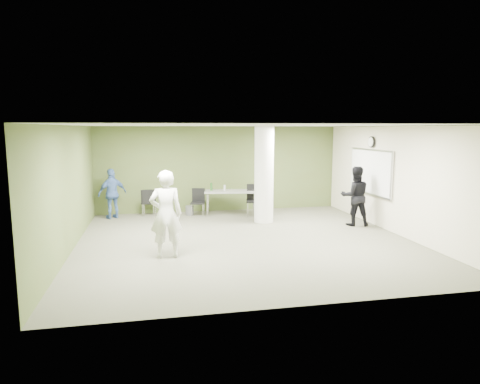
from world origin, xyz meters
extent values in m
plane|color=#565443|center=(0.00, 0.00, 0.00)|extent=(8.00, 8.00, 0.00)
plane|color=white|center=(0.00, 0.00, 2.80)|extent=(8.00, 8.00, 0.00)
cube|color=#4E592A|center=(0.00, 4.00, 1.40)|extent=(8.00, 2.80, 0.02)
cube|color=#4E592A|center=(-4.00, 0.00, 1.40)|extent=(0.02, 8.00, 2.80)
cube|color=beige|center=(4.00, 0.00, 1.40)|extent=(0.02, 8.00, 2.80)
cylinder|color=silver|center=(1.00, 2.00, 1.40)|extent=(0.56, 0.56, 2.80)
cube|color=silver|center=(3.93, 1.20, 1.50)|extent=(0.04, 2.30, 1.30)
cube|color=white|center=(3.91, 1.20, 1.50)|extent=(0.02, 2.20, 1.20)
cylinder|color=black|center=(3.93, 1.20, 2.35)|extent=(0.05, 0.32, 0.32)
cylinder|color=white|center=(3.90, 1.20, 2.35)|extent=(0.02, 0.26, 0.26)
cube|color=gray|center=(0.23, 3.20, 0.76)|extent=(1.73, 1.00, 0.04)
cylinder|color=silver|center=(-0.54, 3.05, 0.37)|extent=(0.04, 0.04, 0.73)
cylinder|color=silver|center=(0.91, 2.79, 0.37)|extent=(0.04, 0.04, 0.73)
cylinder|color=silver|center=(-0.44, 3.62, 0.37)|extent=(0.04, 0.04, 0.73)
cylinder|color=silver|center=(1.01, 3.35, 0.37)|extent=(0.04, 0.04, 0.73)
cylinder|color=#204F1A|center=(-0.37, 3.35, 0.90)|extent=(0.07, 0.07, 0.25)
cylinder|color=#B2B2B7|center=(0.05, 3.26, 0.87)|extent=(0.06, 0.06, 0.18)
cylinder|color=#4C4C4C|center=(-1.06, 3.40, 0.15)|extent=(0.26, 0.26, 0.30)
cube|color=black|center=(-2.33, 3.65, 0.41)|extent=(0.47, 0.47, 0.05)
cube|color=black|center=(-2.35, 3.46, 0.64)|extent=(0.40, 0.09, 0.41)
cylinder|color=silver|center=(-2.13, 3.80, 0.20)|extent=(0.02, 0.02, 0.39)
cylinder|color=silver|center=(-2.47, 3.85, 0.20)|extent=(0.02, 0.02, 0.39)
cylinder|color=silver|center=(-2.18, 3.45, 0.20)|extent=(0.02, 0.02, 0.39)
cylinder|color=silver|center=(-2.52, 3.50, 0.20)|extent=(0.02, 0.02, 0.39)
cube|color=black|center=(-2.30, 3.65, 0.41)|extent=(0.43, 0.43, 0.05)
cube|color=black|center=(-2.30, 3.46, 0.64)|extent=(0.40, 0.04, 0.41)
cylinder|color=silver|center=(-2.13, 3.83, 0.20)|extent=(0.02, 0.02, 0.39)
cylinder|color=silver|center=(-2.48, 3.82, 0.20)|extent=(0.02, 0.02, 0.39)
cylinder|color=silver|center=(-2.13, 3.48, 0.20)|extent=(0.02, 0.02, 0.39)
cylinder|color=silver|center=(-2.48, 3.47, 0.20)|extent=(0.02, 0.02, 0.39)
cube|color=black|center=(-0.81, 3.25, 0.42)|extent=(0.51, 0.51, 0.05)
cube|color=black|center=(-0.77, 3.44, 0.65)|extent=(0.40, 0.13, 0.42)
cylinder|color=silver|center=(-1.02, 3.12, 0.20)|extent=(0.02, 0.02, 0.40)
cylinder|color=silver|center=(-0.68, 3.04, 0.20)|extent=(0.02, 0.02, 0.40)
cylinder|color=silver|center=(-0.94, 3.46, 0.20)|extent=(0.02, 0.02, 0.40)
cylinder|color=silver|center=(-0.60, 3.39, 0.20)|extent=(0.02, 0.02, 0.40)
cube|color=black|center=(0.91, 2.82, 0.48)|extent=(0.59, 0.59, 0.05)
cube|color=black|center=(0.96, 3.04, 0.75)|extent=(0.47, 0.15, 0.48)
cylinder|color=silver|center=(0.67, 2.67, 0.23)|extent=(0.02, 0.02, 0.46)
cylinder|color=silver|center=(1.07, 2.58, 0.23)|extent=(0.02, 0.02, 0.46)
cylinder|color=silver|center=(0.76, 3.07, 0.23)|extent=(0.02, 0.02, 0.46)
cylinder|color=silver|center=(1.16, 2.97, 0.23)|extent=(0.02, 0.02, 0.46)
imported|color=white|center=(-1.92, -0.99, 0.94)|extent=(0.69, 0.46, 1.87)
imported|color=black|center=(3.40, 1.02, 0.84)|extent=(0.92, 0.78, 1.68)
imported|color=#4162A2|center=(-3.39, 3.40, 0.76)|extent=(0.96, 0.76, 1.53)
camera|label=1|loc=(-2.18, -9.96, 2.73)|focal=32.00mm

